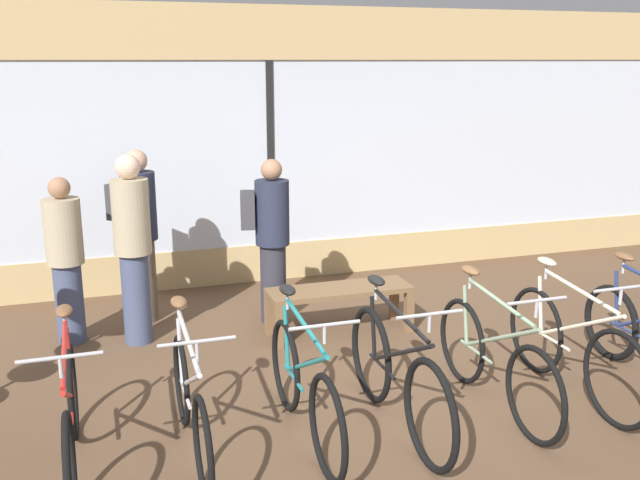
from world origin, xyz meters
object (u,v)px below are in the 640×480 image
at_px(display_bench, 339,296).
at_px(customer_by_window, 139,230).
at_px(bicycle_center_left, 304,387).
at_px(customer_mid_floor, 271,236).
at_px(bicycle_left, 190,403).
at_px(bicycle_right, 572,347).
at_px(bicycle_center_right, 494,360).
at_px(bicycle_center, 397,377).
at_px(customer_near_bench, 66,258).
at_px(customer_near_rack, 133,246).
at_px(bicycle_far_left, 71,420).

xyz_separation_m(display_bench, customer_by_window, (-1.79, 0.97, 0.57)).
relative_size(bicycle_center_left, customer_mid_floor, 1.02).
distance_m(display_bench, customer_by_window, 2.11).
distance_m(bicycle_left, customer_by_window, 2.82).
bearing_deg(customer_mid_floor, bicycle_center_left, -98.80).
relative_size(bicycle_center_left, customer_by_window, 0.97).
xyz_separation_m(bicycle_right, customer_mid_floor, (-1.85, 2.35, 0.49)).
relative_size(bicycle_left, customer_by_window, 0.95).
bearing_deg(bicycle_center_right, bicycle_center, -174.86).
bearing_deg(customer_by_window, bicycle_center_right, -49.28).
bearing_deg(display_bench, customer_by_window, 151.50).
distance_m(bicycle_center, customer_near_bench, 3.38).
distance_m(bicycle_left, customer_near_rack, 2.25).
relative_size(bicycle_center, customer_by_window, 1.01).
relative_size(bicycle_far_left, bicycle_left, 1.04).
bearing_deg(bicycle_center, bicycle_center_right, 5.14).
distance_m(bicycle_center, customer_mid_floor, 2.49).
height_order(bicycle_center_right, display_bench, bicycle_center_right).
xyz_separation_m(bicycle_far_left, customer_near_bench, (-0.04, 2.37, 0.44)).
height_order(bicycle_left, display_bench, bicycle_left).
xyz_separation_m(bicycle_center_right, display_bench, (-0.61, 1.81, -0.01)).
bearing_deg(bicycle_right, bicycle_center_left, 179.73).
height_order(bicycle_right, customer_by_window, customer_by_window).
relative_size(bicycle_left, bicycle_center, 0.94).
relative_size(bicycle_center_right, bicycle_right, 0.99).
height_order(customer_mid_floor, customer_near_bench, customer_mid_floor).
distance_m(display_bench, customer_mid_floor, 0.92).
xyz_separation_m(bicycle_center_left, display_bench, (0.91, 1.81, -0.01)).
relative_size(bicycle_center, display_bench, 1.27).
bearing_deg(customer_near_bench, bicycle_center_left, -56.67).
distance_m(bicycle_left, customer_mid_floor, 2.63).
height_order(bicycle_center_left, bicycle_center_right, bicycle_center_right).
relative_size(bicycle_far_left, customer_by_window, 0.99).
bearing_deg(bicycle_left, customer_near_bench, 108.53).
bearing_deg(bicycle_right, customer_mid_floor, 128.16).
bearing_deg(bicycle_left, bicycle_center_right, -0.68).
height_order(bicycle_center, bicycle_center_right, bicycle_center).
xyz_separation_m(bicycle_left, customer_mid_floor, (1.15, 2.32, 0.52)).
height_order(display_bench, customer_mid_floor, customer_mid_floor).
bearing_deg(bicycle_center, display_bench, 82.95).
height_order(bicycle_center, customer_by_window, customer_by_window).
relative_size(bicycle_right, customer_near_rack, 0.98).
relative_size(bicycle_right, customer_mid_floor, 1.05).
bearing_deg(customer_near_rack, customer_mid_floor, 6.30).
bearing_deg(display_bench, bicycle_center_right, -71.49).
relative_size(bicycle_left, display_bench, 1.19).
distance_m(bicycle_far_left, bicycle_right, 3.75).
height_order(bicycle_far_left, bicycle_center, bicycle_center).
bearing_deg(bicycle_center_left, bicycle_center_right, -0.09).
distance_m(bicycle_center_right, customer_mid_floor, 2.66).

